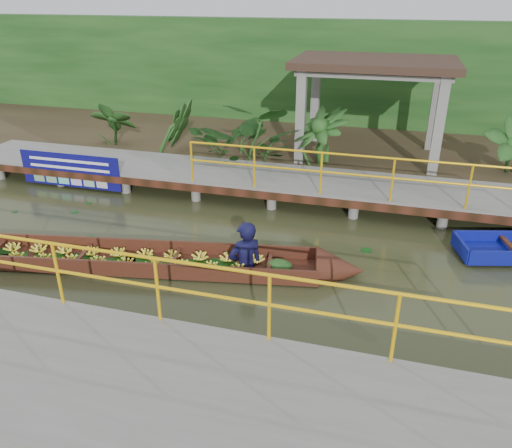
# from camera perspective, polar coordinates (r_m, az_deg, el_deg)

# --- Properties ---
(ground) EXTENTS (80.00, 80.00, 0.00)m
(ground) POSITION_cam_1_polar(r_m,az_deg,el_deg) (10.35, -7.29, -3.36)
(ground) COLOR #2D3018
(ground) RESTS_ON ground
(land_strip) EXTENTS (30.00, 8.00, 0.45)m
(land_strip) POSITION_cam_1_polar(r_m,az_deg,el_deg) (16.91, 2.47, 9.12)
(land_strip) COLOR #2F2317
(land_strip) RESTS_ON ground
(far_dock) EXTENTS (16.00, 2.06, 1.66)m
(far_dock) POSITION_cam_1_polar(r_m,az_deg,el_deg) (13.09, -1.60, 5.40)
(far_dock) COLOR slate
(far_dock) RESTS_ON ground
(near_dock) EXTENTS (18.00, 2.40, 1.73)m
(near_dock) POSITION_cam_1_polar(r_m,az_deg,el_deg) (6.76, -13.42, -18.78)
(near_dock) COLOR slate
(near_dock) RESTS_ON ground
(pavilion) EXTENTS (4.40, 3.00, 3.00)m
(pavilion) POSITION_cam_1_polar(r_m,az_deg,el_deg) (14.79, 13.38, 16.44)
(pavilion) COLOR slate
(pavilion) RESTS_ON ground
(foliage_backdrop) EXTENTS (30.00, 0.80, 4.00)m
(foliage_backdrop) POSITION_cam_1_polar(r_m,az_deg,el_deg) (18.92, 4.41, 16.32)
(foliage_backdrop) COLOR #133B12
(foliage_backdrop) RESTS_ON ground
(vendor_boat) EXTENTS (9.14, 2.48, 2.32)m
(vendor_boat) POSITION_cam_1_polar(r_m,az_deg,el_deg) (9.86, -11.80, -3.21)
(vendor_boat) COLOR #3B1C10
(vendor_boat) RESTS_ON ground
(blue_banner) EXTENTS (2.95, 0.04, 0.92)m
(blue_banner) POSITION_cam_1_polar(r_m,az_deg,el_deg) (14.24, -20.48, 5.79)
(blue_banner) COLOR #0E0C63
(blue_banner) RESTS_ON ground
(tropical_plants) EXTENTS (14.29, 1.29, 1.61)m
(tropical_plants) POSITION_cam_1_polar(r_m,az_deg,el_deg) (14.28, 6.39, 10.23)
(tropical_plants) COLOR #133B12
(tropical_plants) RESTS_ON ground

